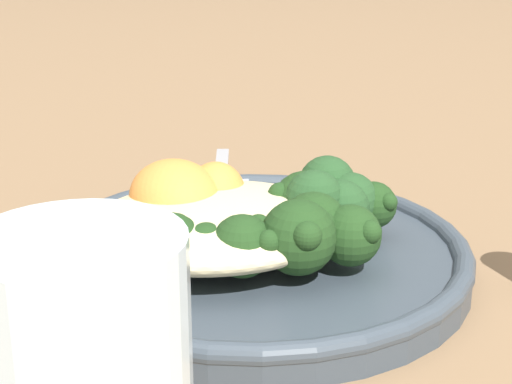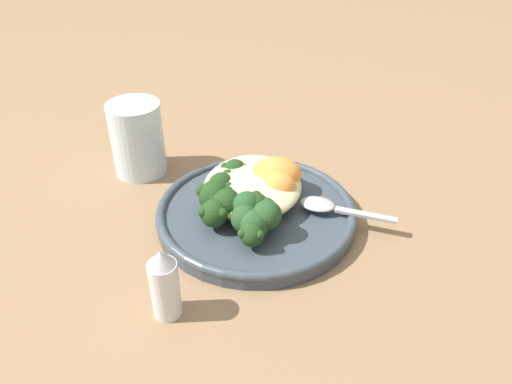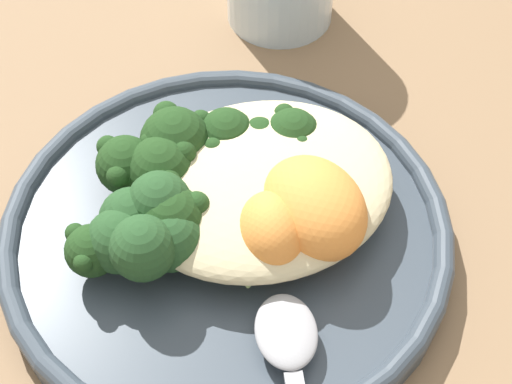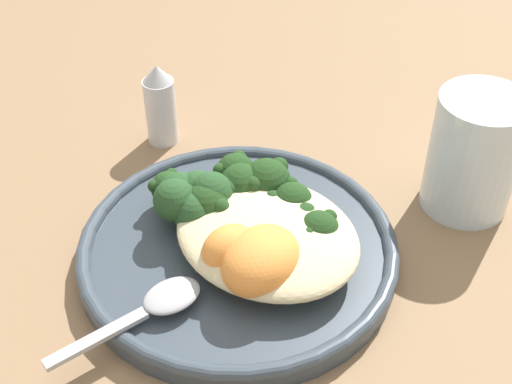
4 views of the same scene
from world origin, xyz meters
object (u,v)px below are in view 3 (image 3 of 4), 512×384
object	(u,v)px
sweet_potato_chunk_0	(314,208)
broccoli_stalk_6	(179,222)
broccoli_stalk_4	(173,179)
broccoli_stalk_3	(187,157)
spoon	(290,352)
broccoli_stalk_2	(226,165)
broccoli_stalk_7	(132,248)
kale_tuft	(145,230)
quinoa_mound	(259,180)
broccoli_stalk_0	(281,162)
broccoli_stalk_5	(162,186)
broccoli_stalk_1	(257,166)
sweet_potato_chunk_1	(267,233)
plate	(226,235)

from	to	relation	value
sweet_potato_chunk_0	broccoli_stalk_6	bearing A→B (deg)	-15.06
broccoli_stalk_4	broccoli_stalk_6	size ratio (longest dim) A/B	1.03
broccoli_stalk_4	sweet_potato_chunk_0	distance (m)	0.08
broccoli_stalk_3	spoon	bearing A→B (deg)	169.12
broccoli_stalk_2	broccoli_stalk_7	xyz separation A→B (m)	(0.06, 0.03, -0.00)
broccoli_stalk_7	kale_tuft	xyz separation A→B (m)	(-0.01, -0.00, 0.01)
broccoli_stalk_3	quinoa_mound	bearing A→B (deg)	-146.45
broccoli_stalk_4	spoon	bearing A→B (deg)	159.13
broccoli_stalk_4	spoon	world-z (taller)	broccoli_stalk_4
broccoli_stalk_6	broccoli_stalk_0	bearing A→B (deg)	-138.49
broccoli_stalk_5	broccoli_stalk_4	bearing A→B (deg)	-128.10
spoon	quinoa_mound	bearing A→B (deg)	-179.16
quinoa_mound	sweet_potato_chunk_0	distance (m)	0.04
broccoli_stalk_0	broccoli_stalk_7	bearing A→B (deg)	147.13
broccoli_stalk_1	broccoli_stalk_3	bearing A→B (deg)	93.37
broccoli_stalk_6	spoon	world-z (taller)	broccoli_stalk_6
broccoli_stalk_5	kale_tuft	size ratio (longest dim) A/B	1.78
broccoli_stalk_4	broccoli_stalk_5	distance (m)	0.01
broccoli_stalk_5	broccoli_stalk_7	world-z (taller)	broccoli_stalk_5
broccoli_stalk_5	sweet_potato_chunk_0	xyz separation A→B (m)	(-0.07, 0.05, 0.01)
broccoli_stalk_6	sweet_potato_chunk_1	world-z (taller)	sweet_potato_chunk_1
broccoli_stalk_0	sweet_potato_chunk_0	distance (m)	0.04
broccoli_stalk_4	broccoli_stalk_6	world-z (taller)	same
quinoa_mound	sweet_potato_chunk_0	size ratio (longest dim) A/B	2.23
sweet_potato_chunk_0	spoon	bearing A→B (deg)	59.29
broccoli_stalk_1	spoon	bearing A→B (deg)	-166.39
broccoli_stalk_3	broccoli_stalk_7	world-z (taller)	broccoli_stalk_3
sweet_potato_chunk_0	spoon	xyz separation A→B (m)	(0.04, 0.06, -0.02)
broccoli_stalk_4	broccoli_stalk_5	xyz separation A→B (m)	(0.01, 0.00, -0.00)
plate	broccoli_stalk_3	distance (m)	0.05
broccoli_stalk_0	sweet_potato_chunk_0	world-z (taller)	sweet_potato_chunk_0
quinoa_mound	broccoli_stalk_0	size ratio (longest dim) A/B	1.56
broccoli_stalk_2	sweet_potato_chunk_1	bearing A→B (deg)	-172.52
quinoa_mound	broccoli_stalk_7	size ratio (longest dim) A/B	1.34
sweet_potato_chunk_0	sweet_potato_chunk_1	size ratio (longest dim) A/B	1.48
broccoli_stalk_4	plate	bearing A→B (deg)	-174.66
kale_tuft	sweet_potato_chunk_0	bearing A→B (deg)	168.50
broccoli_stalk_1	broccoli_stalk_3	distance (m)	0.04
quinoa_mound	broccoli_stalk_2	size ratio (longest dim) A/B	1.31
broccoli_stalk_4	broccoli_stalk_3	bearing A→B (deg)	-77.84
sweet_potato_chunk_0	sweet_potato_chunk_1	world-z (taller)	sweet_potato_chunk_0
sweet_potato_chunk_0	kale_tuft	xyz separation A→B (m)	(0.09, -0.02, -0.00)
broccoli_stalk_4	spoon	size ratio (longest dim) A/B	0.68
broccoli_stalk_0	sweet_potato_chunk_1	bearing A→B (deg)	-167.74
broccoli_stalk_0	broccoli_stalk_7	size ratio (longest dim) A/B	0.86
broccoli_stalk_1	broccoli_stalk_3	xyz separation A→B (m)	(0.04, -0.01, 0.01)
spoon	broccoli_stalk_1	bearing A→B (deg)	-179.56
broccoli_stalk_0	sweet_potato_chunk_1	xyz separation A→B (m)	(0.03, 0.05, 0.01)
broccoli_stalk_1	broccoli_stalk_7	distance (m)	0.08
broccoli_stalk_5	kale_tuft	distance (m)	0.04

